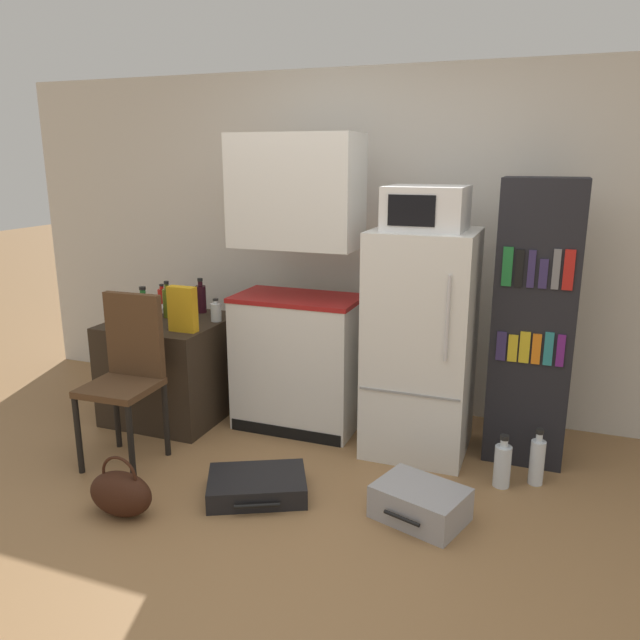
# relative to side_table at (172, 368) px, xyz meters

# --- Properties ---
(ground_plane) EXTENTS (24.00, 24.00, 0.00)m
(ground_plane) POSITION_rel_side_table_xyz_m (1.33, -1.21, -0.36)
(ground_plane) COLOR olive
(wall_back) EXTENTS (6.40, 0.10, 2.42)m
(wall_back) POSITION_rel_side_table_xyz_m (1.53, 0.79, 0.86)
(wall_back) COLOR beige
(wall_back) RESTS_ON ground_plane
(side_table) EXTENTS (0.77, 0.77, 0.71)m
(side_table) POSITION_rel_side_table_xyz_m (0.00, 0.00, 0.00)
(side_table) COLOR #2D2319
(side_table) RESTS_ON ground_plane
(kitchen_hutch) EXTENTS (0.84, 0.48, 1.97)m
(kitchen_hutch) POSITION_rel_side_table_xyz_m (0.92, 0.15, 0.56)
(kitchen_hutch) COLOR silver
(kitchen_hutch) RESTS_ON ground_plane
(refrigerator) EXTENTS (0.62, 0.62, 1.41)m
(refrigerator) POSITION_rel_side_table_xyz_m (1.77, 0.09, 0.35)
(refrigerator) COLOR silver
(refrigerator) RESTS_ON ground_plane
(microwave) EXTENTS (0.46, 0.44, 0.26)m
(microwave) POSITION_rel_side_table_xyz_m (1.77, 0.09, 1.18)
(microwave) COLOR silver
(microwave) RESTS_ON refrigerator
(bookshelf) EXTENTS (0.46, 0.35, 1.71)m
(bookshelf) POSITION_rel_side_table_xyz_m (2.42, 0.22, 0.50)
(bookshelf) COLOR black
(bookshelf) RESTS_ON ground_plane
(bottle_wine_dark) EXTENTS (0.08, 0.08, 0.26)m
(bottle_wine_dark) POSITION_rel_side_table_xyz_m (0.10, 0.28, 0.46)
(bottle_wine_dark) COLOR black
(bottle_wine_dark) RESTS_ON side_table
(bottle_ketchup_red) EXTENTS (0.07, 0.07, 0.18)m
(bottle_ketchup_red) POSITION_rel_side_table_xyz_m (-0.28, 0.33, 0.43)
(bottle_ketchup_red) COLOR #AD1914
(bottle_ketchup_red) RESTS_ON side_table
(bottle_clear_short) EXTENTS (0.08, 0.08, 0.16)m
(bottle_clear_short) POSITION_rel_side_table_xyz_m (0.33, 0.10, 0.42)
(bottle_clear_short) COLOR silver
(bottle_clear_short) RESTS_ON side_table
(bottle_green_tall) EXTENTS (0.09, 0.09, 0.26)m
(bottle_green_tall) POSITION_rel_side_table_xyz_m (-0.10, -0.14, 0.46)
(bottle_green_tall) COLOR #1E6028
(bottle_green_tall) RESTS_ON side_table
(bottle_olive_oil) EXTENTS (0.07, 0.07, 0.26)m
(bottle_olive_oil) POSITION_rel_side_table_xyz_m (-0.05, 0.07, 0.47)
(bottle_olive_oil) COLOR #566619
(bottle_olive_oil) RESTS_ON side_table
(bottle_amber_beer) EXTENTS (0.08, 0.08, 0.17)m
(bottle_amber_beer) POSITION_rel_side_table_xyz_m (-0.15, -0.02, 0.43)
(bottle_amber_beer) COLOR brown
(bottle_amber_beer) RESTS_ON side_table
(bowl) EXTENTS (0.14, 0.14, 0.04)m
(bowl) POSITION_rel_side_table_xyz_m (-0.19, 0.21, 0.37)
(bowl) COLOR silver
(bowl) RESTS_ON side_table
(cereal_box) EXTENTS (0.19, 0.07, 0.30)m
(cereal_box) POSITION_rel_side_table_xyz_m (0.26, -0.21, 0.51)
(cereal_box) COLOR gold
(cereal_box) RESTS_ON side_table
(chair) EXTENTS (0.41, 0.42, 1.03)m
(chair) POSITION_rel_side_table_xyz_m (0.15, -0.66, 0.25)
(chair) COLOR black
(chair) RESTS_ON ground_plane
(suitcase_large_flat) EXTENTS (0.65, 0.57, 0.12)m
(suitcase_large_flat) POSITION_rel_side_table_xyz_m (1.07, -0.81, -0.30)
(suitcase_large_flat) COLOR black
(suitcase_large_flat) RESTS_ON ground_plane
(suitcase_small_flat) EXTENTS (0.53, 0.45, 0.18)m
(suitcase_small_flat) POSITION_rel_side_table_xyz_m (1.96, -0.72, -0.27)
(suitcase_small_flat) COLOR #99999E
(suitcase_small_flat) RESTS_ON ground_plane
(handbag) EXTENTS (0.36, 0.20, 0.33)m
(handbag) POSITION_rel_side_table_xyz_m (0.49, -1.23, -0.23)
(handbag) COLOR #33190F
(handbag) RESTS_ON ground_plane
(water_bottle_front) EXTENTS (0.09, 0.09, 0.31)m
(water_bottle_front) POSITION_rel_side_table_xyz_m (2.33, -0.22, -0.22)
(water_bottle_front) COLOR silver
(water_bottle_front) RESTS_ON ground_plane
(water_bottle_middle) EXTENTS (0.08, 0.08, 0.34)m
(water_bottle_middle) POSITION_rel_side_table_xyz_m (2.51, -0.12, -0.21)
(water_bottle_middle) COLOR silver
(water_bottle_middle) RESTS_ON ground_plane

